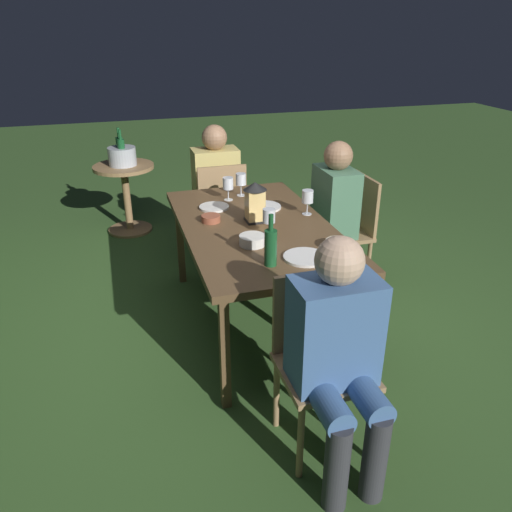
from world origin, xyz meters
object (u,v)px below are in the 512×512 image
wine_glass_a (308,198)px  bowl_bread (211,218)px  person_in_blue (339,351)px  plate_b (214,207)px  green_bottle_on_table (271,246)px  chair_head_far (220,207)px  ice_bucket (122,155)px  person_in_green (327,210)px  wine_glass_c (269,217)px  wine_glass_b (241,180)px  person_in_mustard (214,183)px  bowl_olives (252,240)px  bowl_salad (338,244)px  wine_glass_d (228,184)px  chair_side_left_b (349,226)px  side_table (126,188)px  lantern_centerpiece (255,200)px  chair_head_near (320,354)px  plate_c (264,207)px  plate_a (305,257)px  dining_table (256,233)px

wine_glass_a → bowl_bread: bearing=85.7°
person_in_blue → plate_b: (1.66, 0.19, 0.11)m
green_bottle_on_table → wine_glass_a: (0.66, -0.47, 0.01)m
chair_head_far → ice_bucket: ice_bucket is taller
person_in_green → wine_glass_c: 0.87m
person_in_blue → bowl_bread: (1.41, 0.27, 0.12)m
person_in_green → wine_glass_b: 0.68m
person_in_mustard → bowl_olives: size_ratio=7.43×
wine_glass_a → bowl_bread: 0.66m
bowl_salad → person_in_mustard: bearing=11.3°
wine_glass_d → plate_b: wine_glass_d is taller
bowl_bread → chair_head_far: bearing=-15.8°
chair_side_left_b → side_table: chair_side_left_b is taller
wine_glass_b → bowl_salad: wine_glass_b is taller
person_in_mustard → chair_side_left_b: size_ratio=1.32×
lantern_centerpiece → wine_glass_b: bearing=-5.1°
chair_side_left_b → wine_glass_a: 0.66m
chair_head_near → ice_bucket: (3.06, 0.73, 0.28)m
wine_glass_c → ice_bucket: 2.29m
plate_c → plate_a: bearing=178.4°
plate_b → person_in_mustard: bearing=-12.1°
plate_b → wine_glass_c: bearing=-158.9°
dining_table → person_in_green: person_in_green is taller
dining_table → chair_head_near: chair_head_near is taller
wine_glass_d → plate_c: wine_glass_d is taller
chair_side_left_b → person_in_green: size_ratio=0.76×
lantern_centerpiece → wine_glass_c: size_ratio=1.57×
dining_table → ice_bucket: ice_bucket is taller
plate_b → bowl_salad: 1.02m
dining_table → plate_a: plate_a is taller
person_in_mustard → side_table: 1.03m
lantern_centerpiece → side_table: 2.10m
wine_glass_d → bowl_bread: 0.45m
person_in_green → wine_glass_a: person_in_green is taller
lantern_centerpiece → ice_bucket: 2.06m
wine_glass_d → bowl_olives: size_ratio=1.09×
dining_table → plate_c: (0.29, -0.14, 0.06)m
person_in_mustard → bowl_olives: 1.58m
person_in_green → wine_glass_d: person_in_green is taller
person_in_mustard → bowl_salad: bearing=-168.7°
side_table → person_in_blue: bearing=-167.3°
plate_a → bowl_bread: (0.69, 0.39, 0.02)m
chair_side_left_b → plate_a: bearing=141.5°
person_in_green → person_in_mustard: bearing=36.3°
wine_glass_c → ice_bucket: bearing=19.4°
lantern_centerpiece → dining_table: bearing=169.6°
chair_side_left_b → bowl_olives: 1.21m
wine_glass_c → bowl_salad: wine_glass_c is taller
person_in_mustard → person_in_green: (-0.90, -0.66, 0.00)m
chair_head_far → side_table: (0.90, 0.73, -0.04)m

